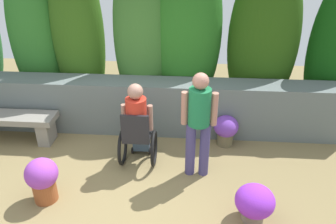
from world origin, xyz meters
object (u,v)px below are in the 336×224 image
object	(u,v)px
stone_bench	(9,123)
flower_pot_purple_near	(42,178)
person_in_wheelchair	(138,127)
person_standing_companion	(199,119)
flower_pot_red_accent	(226,129)
flower_pot_terracotta_by_wall	(255,203)

from	to	relation	value
stone_bench	flower_pot_purple_near	world-z (taller)	flower_pot_purple_near
person_in_wheelchair	person_standing_companion	world-z (taller)	person_standing_companion
stone_bench	flower_pot_red_accent	distance (m)	3.62
person_in_wheelchair	flower_pot_red_accent	xyz separation A→B (m)	(1.36, 0.59, -0.33)
flower_pot_purple_near	stone_bench	bearing A→B (deg)	129.77
flower_pot_purple_near	flower_pot_terracotta_by_wall	world-z (taller)	flower_pot_purple_near
flower_pot_red_accent	flower_pot_purple_near	bearing A→B (deg)	-148.36
flower_pot_red_accent	person_in_wheelchair	bearing A→B (deg)	-156.53
flower_pot_purple_near	flower_pot_terracotta_by_wall	distance (m)	2.70
stone_bench	flower_pot_red_accent	bearing A→B (deg)	7.79
flower_pot_purple_near	flower_pot_red_accent	xyz separation A→B (m)	(2.47, 1.52, -0.06)
person_standing_companion	flower_pot_red_accent	size ratio (longest dim) A/B	3.01
person_standing_companion	flower_pot_terracotta_by_wall	distance (m)	1.28
flower_pot_red_accent	flower_pot_terracotta_by_wall	bearing A→B (deg)	-82.40
flower_pot_terracotta_by_wall	person_standing_companion	bearing A→B (deg)	128.85
person_standing_companion	flower_pot_purple_near	bearing A→B (deg)	-143.19
flower_pot_purple_near	flower_pot_terracotta_by_wall	xyz separation A→B (m)	(2.69, -0.15, -0.09)
stone_bench	flower_pot_terracotta_by_wall	world-z (taller)	stone_bench
flower_pot_purple_near	person_standing_companion	bearing A→B (deg)	19.64
person_in_wheelchair	flower_pot_red_accent	bearing A→B (deg)	31.96
person_standing_companion	flower_pot_red_accent	bearing A→B (deg)	76.84
person_standing_companion	flower_pot_terracotta_by_wall	bearing A→B (deg)	-33.98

